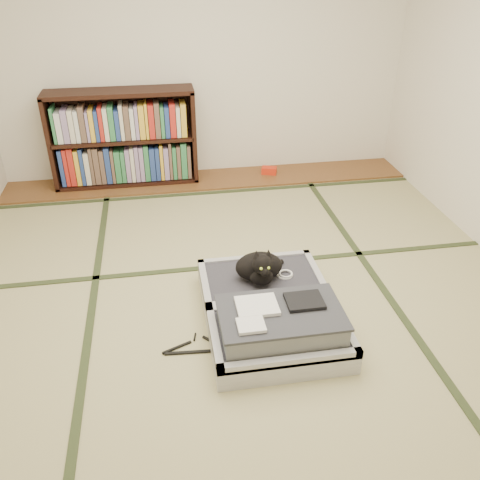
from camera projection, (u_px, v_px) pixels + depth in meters
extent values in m
plane|color=tan|center=(241.00, 298.00, 3.48)|extent=(4.50, 4.50, 0.00)
cube|color=brown|center=(208.00, 180.00, 5.17)|extent=(4.00, 0.50, 0.02)
cube|color=red|center=(269.00, 170.00, 5.26)|extent=(0.17, 0.14, 0.07)
plane|color=silver|center=(202.00, 53.00, 4.78)|extent=(4.00, 0.00, 4.00)
cube|color=#2D381E|center=(91.00, 312.00, 3.33)|extent=(0.05, 4.50, 0.01)
cube|color=#2D381E|center=(379.00, 283.00, 3.62)|extent=(0.05, 4.50, 0.01)
cube|color=#2D381E|center=(232.00, 265.00, 3.82)|extent=(4.00, 0.05, 0.01)
cube|color=#2D381E|center=(212.00, 193.00, 4.92)|extent=(4.00, 0.05, 0.01)
cube|color=black|center=(52.00, 142.00, 4.79)|extent=(0.04, 0.32, 0.89)
cube|color=black|center=(193.00, 135.00, 4.98)|extent=(0.04, 0.32, 0.89)
cube|color=black|center=(129.00, 180.00, 5.11)|extent=(1.38, 0.32, 0.04)
cube|color=black|center=(118.00, 92.00, 4.66)|extent=(1.38, 0.32, 0.04)
cube|color=black|center=(124.00, 138.00, 4.88)|extent=(1.32, 0.32, 0.03)
cube|color=black|center=(124.00, 133.00, 5.01)|extent=(1.38, 0.02, 0.89)
cube|color=gray|center=(126.00, 161.00, 4.98)|extent=(1.24, 0.22, 0.37)
cube|color=gray|center=(121.00, 120.00, 4.77)|extent=(1.24, 0.22, 0.34)
cube|color=#BCBCC1|center=(280.00, 341.00, 3.00)|extent=(0.81, 0.54, 0.14)
cube|color=#33323B|center=(280.00, 336.00, 2.98)|extent=(0.72, 0.45, 0.11)
cube|color=#BCBCC1|center=(291.00, 361.00, 2.75)|extent=(0.81, 0.04, 0.05)
cube|color=#BCBCC1|center=(271.00, 305.00, 3.17)|extent=(0.81, 0.04, 0.05)
cube|color=#BCBCC1|center=(215.00, 339.00, 2.90)|extent=(0.04, 0.54, 0.05)
cube|color=#BCBCC1|center=(343.00, 324.00, 3.01)|extent=(0.04, 0.54, 0.05)
cube|color=#BCBCC1|center=(261.00, 288.00, 3.45)|extent=(0.81, 0.54, 0.14)
cube|color=#33323B|center=(261.00, 284.00, 3.44)|extent=(0.72, 0.45, 0.11)
cube|color=#BCBCC1|center=(269.00, 301.00, 3.20)|extent=(0.81, 0.04, 0.05)
cube|color=#BCBCC1|center=(254.00, 259.00, 3.63)|extent=(0.81, 0.04, 0.05)
cube|color=#BCBCC1|center=(205.00, 284.00, 3.36)|extent=(0.04, 0.54, 0.05)
cube|color=#BCBCC1|center=(316.00, 274.00, 3.47)|extent=(0.04, 0.54, 0.05)
cylinder|color=black|center=(270.00, 302.00, 3.18)|extent=(0.73, 0.03, 0.03)
cube|color=gray|center=(280.00, 323.00, 2.93)|extent=(0.69, 0.42, 0.14)
cube|color=#34353B|center=(281.00, 312.00, 2.89)|extent=(0.71, 0.44, 0.02)
cube|color=silver|center=(257.00, 306.00, 2.90)|extent=(0.24, 0.19, 0.02)
cube|color=black|center=(304.00, 301.00, 2.94)|extent=(0.22, 0.17, 0.02)
cube|color=silver|center=(251.00, 325.00, 2.76)|extent=(0.15, 0.13, 0.02)
cube|color=white|center=(248.00, 377.00, 2.74)|extent=(0.06, 0.01, 0.05)
cube|color=white|center=(271.00, 376.00, 2.76)|extent=(0.05, 0.01, 0.04)
cube|color=orange|center=(338.00, 366.00, 2.81)|extent=(0.05, 0.01, 0.04)
cube|color=#197F33|center=(325.00, 365.00, 2.79)|extent=(0.04, 0.01, 0.03)
ellipsoid|color=black|center=(259.00, 266.00, 3.36)|extent=(0.31, 0.21, 0.19)
ellipsoid|color=black|center=(262.00, 277.00, 3.29)|extent=(0.15, 0.11, 0.11)
ellipsoid|color=black|center=(263.00, 264.00, 3.20)|extent=(0.13, 0.12, 0.13)
sphere|color=black|center=(265.00, 272.00, 3.17)|extent=(0.06, 0.06, 0.06)
cone|color=black|center=(256.00, 254.00, 3.18)|extent=(0.05, 0.06, 0.06)
cone|color=black|center=(269.00, 253.00, 3.19)|extent=(0.05, 0.06, 0.06)
sphere|color=#A5BF33|center=(261.00, 269.00, 3.14)|extent=(0.02, 0.02, 0.02)
sphere|color=#A5BF33|center=(269.00, 268.00, 3.15)|extent=(0.02, 0.02, 0.02)
cylinder|color=black|center=(271.00, 266.00, 3.49)|extent=(0.19, 0.11, 0.03)
torus|color=white|center=(285.00, 275.00, 3.43)|extent=(0.11, 0.11, 0.02)
torus|color=white|center=(286.00, 274.00, 3.42)|extent=(0.10, 0.10, 0.01)
cube|color=black|center=(197.00, 352.00, 3.01)|extent=(0.38, 0.05, 0.01)
cube|color=black|center=(177.00, 347.00, 3.04)|extent=(0.18, 0.09, 0.01)
cube|color=black|center=(215.00, 343.00, 3.07)|extent=(0.14, 0.15, 0.01)
cylinder|color=black|center=(195.00, 337.00, 3.12)|extent=(0.03, 0.07, 0.01)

